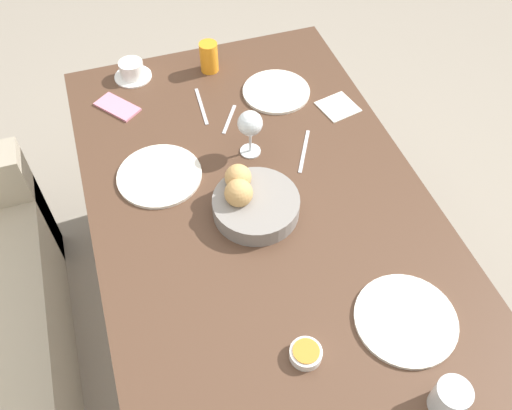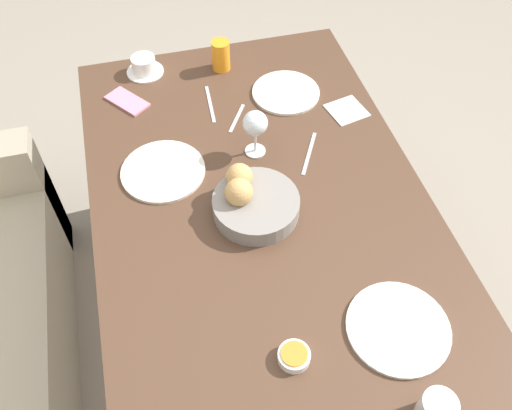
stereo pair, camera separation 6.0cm
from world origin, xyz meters
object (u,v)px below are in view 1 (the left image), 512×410
bread_basket (252,201)px  plate_near_left (406,320)px  juice_glass (209,57)px  water_tumbler (450,398)px  plate_near_right (276,91)px  plate_far_center (159,175)px  jam_bowl_honey (306,353)px  knife_silver (304,151)px  wine_glass (250,125)px  cell_phone (117,107)px  coffee_cup (132,71)px  fork_silver (201,106)px  spoon_coffee (229,119)px  napkin (338,107)px

bread_basket → plate_near_left: bread_basket is taller
juice_glass → water_tumbler: 1.32m
plate_near_right → plate_far_center: (-0.26, 0.46, 0.00)m
plate_near_right → jam_bowl_honey: bearing=164.6°
bread_basket → knife_silver: size_ratio=1.46×
wine_glass → cell_phone: size_ratio=0.95×
juice_glass → cell_phone: bearing=106.3°
bread_basket → knife_silver: bearing=-52.8°
coffee_cup → cell_phone: (-0.15, 0.08, -0.02)m
bread_basket → fork_silver: bearing=3.1°
wine_glass → coffee_cup: size_ratio=1.20×
bread_basket → plate_near_right: bread_basket is taller
jam_bowl_honey → plate_near_left: bearing=-88.1°
spoon_coffee → plate_far_center: bearing=123.3°
plate_far_center → cell_phone: bearing=11.5°
wine_glass → spoon_coffee: (0.16, 0.02, -0.11)m
plate_near_right → spoon_coffee: plate_near_right is taller
water_tumbler → coffee_cup: 1.43m
spoon_coffee → napkin: (-0.06, -0.36, 0.00)m
plate_near_left → spoon_coffee: (0.83, 0.20, -0.00)m
spoon_coffee → bread_basket: bearing=173.3°
water_tumbler → juice_glass: bearing=7.9°
wine_glass → jam_bowl_honey: 0.69m
plate_near_left → fork_silver: size_ratio=1.36×
juice_glass → bread_basket: bearing=175.4°
plate_near_right → water_tumbler: water_tumbler is taller
juice_glass → knife_silver: 0.52m
plate_near_left → napkin: size_ratio=1.83×
plate_near_left → fork_silver: 0.96m
water_tumbler → coffee_cup: bearing=18.3°
knife_silver → plate_near_left: bearing=-177.7°
wine_glass → napkin: size_ratio=1.13×
plate_near_left → wine_glass: (0.66, 0.18, 0.11)m
plate_near_left → knife_silver: 0.61m
bread_basket → plate_near_right: 0.52m
plate_near_left → cell_phone: (1.00, 0.54, -0.00)m
plate_far_center → fork_silver: (0.27, -0.20, -0.00)m
plate_near_right → jam_bowl_honey: 0.95m
juice_glass → napkin: bearing=-132.9°
coffee_cup → jam_bowl_honey: 1.17m
plate_near_left → juice_glass: (1.10, 0.20, 0.05)m
plate_near_right → cell_phone: size_ratio=1.40×
wine_glass → cell_phone: bearing=47.2°
jam_bowl_honey → napkin: bearing=-28.5°
jam_bowl_honey → napkin: (0.78, -0.42, -0.01)m
juice_glass → plate_near_left: bearing=-169.9°
spoon_coffee → wine_glass: bearing=-172.7°
plate_near_right → knife_silver: (-0.29, 0.01, -0.00)m
plate_near_right → coffee_cup: bearing=62.2°
juice_glass → fork_silver: size_ratio=0.58×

